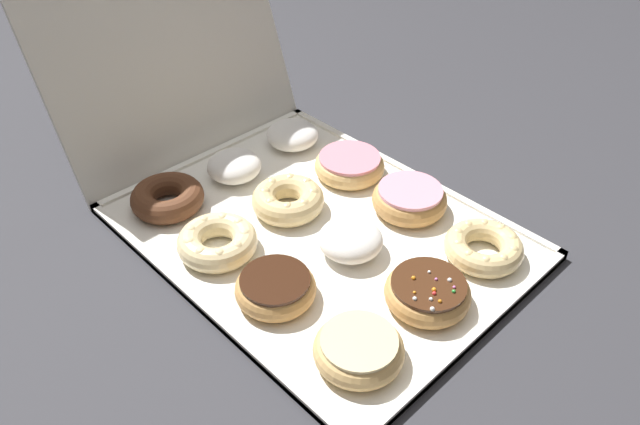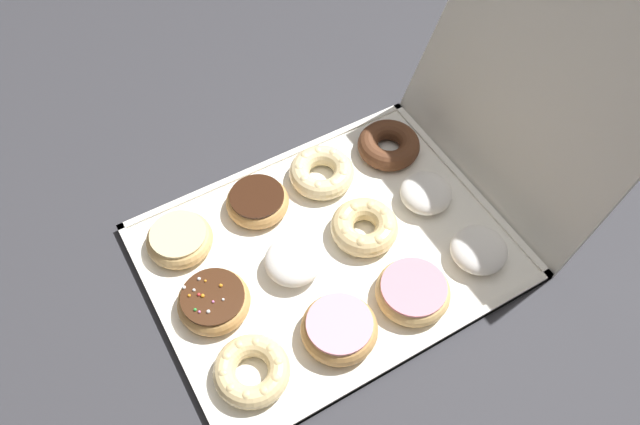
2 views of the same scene
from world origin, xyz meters
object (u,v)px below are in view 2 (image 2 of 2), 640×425
at_px(pink_frosted_donut_5, 339,328).
at_px(cruller_donut_6, 322,172).
at_px(cruller_donut_2, 252,371).
at_px(powdered_filled_donut_4, 293,260).
at_px(cruller_donut_7, 365,228).
at_px(donut_box, 329,252).
at_px(powdered_filled_donut_10, 426,193).
at_px(chocolate_frosted_donut_3, 257,201).
at_px(powdered_filled_donut_11, 479,250).
at_px(chocolate_cake_ring_donut_9, 389,145).
at_px(sprinkle_donut_1, 213,299).
at_px(pink_frosted_donut_8, 413,291).
at_px(glazed_ring_donut_0, 180,239).

relative_size(pink_frosted_donut_5, cruller_donut_6, 1.01).
xyz_separation_m(cruller_donut_2, cruller_donut_6, (-0.26, 0.27, 0.00)).
relative_size(powdered_filled_donut_4, cruller_donut_7, 0.82).
xyz_separation_m(donut_box, powdered_filled_donut_10, (-0.01, 0.20, 0.03)).
distance_m(cruller_donut_6, cruller_donut_7, 0.14).
bearing_deg(powdered_filled_donut_10, chocolate_frosted_donut_3, -117.04).
bearing_deg(pink_frosted_donut_5, powdered_filled_donut_11, 91.05).
bearing_deg(cruller_donut_2, chocolate_cake_ring_donut_9, 122.42).
distance_m(cruller_donut_6, powdered_filled_donut_11, 0.30).
distance_m(sprinkle_donut_1, cruller_donut_2, 0.13).
xyz_separation_m(sprinkle_donut_1, pink_frosted_donut_8, (0.14, 0.27, -0.00)).
bearing_deg(chocolate_frosted_donut_3, pink_frosted_donut_5, -0.19).
relative_size(glazed_ring_donut_0, pink_frosted_donut_5, 0.94).
xyz_separation_m(cruller_donut_6, powdered_filled_donut_10, (0.13, 0.13, 0.00)).
relative_size(cruller_donut_2, pink_frosted_donut_8, 0.95).
height_order(donut_box, powdered_filled_donut_11, powdered_filled_donut_11).
xyz_separation_m(cruller_donut_2, powdered_filled_donut_11, (0.00, 0.41, 0.00)).
xyz_separation_m(glazed_ring_donut_0, powdered_filled_donut_4, (0.13, 0.14, 0.00)).
height_order(glazed_ring_donut_0, pink_frosted_donut_5, pink_frosted_donut_5).
xyz_separation_m(donut_box, cruller_donut_6, (-0.14, 0.06, 0.02)).
distance_m(glazed_ring_donut_0, powdered_filled_donut_4, 0.19).
relative_size(glazed_ring_donut_0, cruller_donut_6, 0.95).
bearing_deg(glazed_ring_donut_0, chocolate_cake_ring_donut_9, 89.84).
xyz_separation_m(cruller_donut_2, powdered_filled_donut_4, (-0.13, 0.14, 0.00)).
distance_m(donut_box, chocolate_cake_ring_donut_9, 0.24).
xyz_separation_m(glazed_ring_donut_0, chocolate_cake_ring_donut_9, (0.00, 0.41, -0.00)).
bearing_deg(cruller_donut_6, cruller_donut_2, -45.51).
bearing_deg(cruller_donut_2, powdered_filled_donut_10, 108.40).
relative_size(chocolate_frosted_donut_3, powdered_filled_donut_11, 1.17).
relative_size(pink_frosted_donut_5, powdered_filled_donut_10, 1.30).
bearing_deg(chocolate_cake_ring_donut_9, pink_frosted_donut_5, -44.91).
height_order(cruller_donut_6, cruller_donut_7, cruller_donut_7).
bearing_deg(pink_frosted_donut_5, donut_box, 155.23).
distance_m(chocolate_frosted_donut_3, powdered_filled_donut_10, 0.29).
bearing_deg(powdered_filled_donut_11, chocolate_cake_ring_donut_9, 179.98).
xyz_separation_m(cruller_donut_7, pink_frosted_donut_8, (0.14, 0.00, -0.00)).
xyz_separation_m(glazed_ring_donut_0, chocolate_frosted_donut_3, (-0.00, 0.14, -0.00)).
xyz_separation_m(powdered_filled_donut_4, chocolate_cake_ring_donut_9, (-0.13, 0.27, -0.00)).
height_order(pink_frosted_donut_8, powdered_filled_donut_10, powdered_filled_donut_10).
distance_m(donut_box, powdered_filled_donut_11, 0.24).
bearing_deg(cruller_donut_2, pink_frosted_donut_8, 87.78).
relative_size(donut_box, cruller_donut_6, 4.99).
distance_m(cruller_donut_7, powdered_filled_donut_11, 0.19).
bearing_deg(pink_frosted_donut_5, sprinkle_donut_1, -134.25).
distance_m(cruller_donut_2, powdered_filled_donut_4, 0.19).
relative_size(powdered_filled_donut_4, pink_frosted_donut_8, 0.79).
bearing_deg(pink_frosted_donut_8, pink_frosted_donut_5, -91.21).
height_order(powdered_filled_donut_4, powdered_filled_donut_10, same).
distance_m(cruller_donut_2, powdered_filled_donut_10, 0.42).
bearing_deg(chocolate_cake_ring_donut_9, cruller_donut_6, -92.50).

